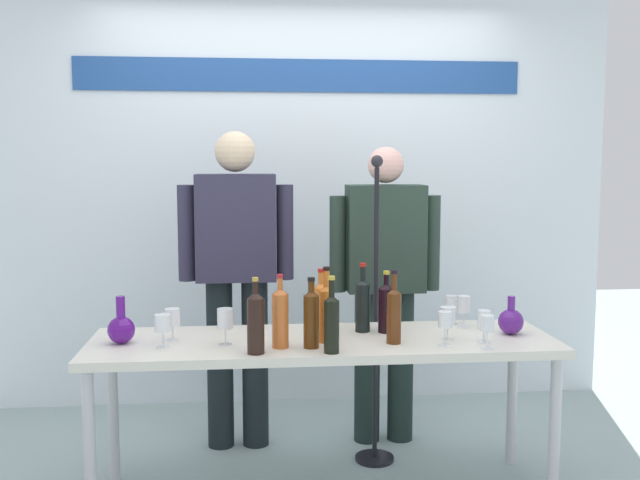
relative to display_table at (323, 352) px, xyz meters
The scene contains 25 objects.
back_wall 1.63m from the display_table, 90.00° to the left, with size 3.94×0.11×3.00m.
display_table is the anchor object (origin of this frame).
decanter_blue_left 0.91m from the display_table, behind, with size 0.12×0.12×0.21m.
decanter_blue_right 0.89m from the display_table, ahead, with size 0.12×0.12×0.18m.
presenter_left 0.80m from the display_table, 122.40° to the left, with size 0.61×0.22×1.70m.
presenter_right 0.79m from the display_table, 57.60° to the left, with size 0.60×0.22×1.62m.
wine_bottle_0 0.32m from the display_table, 87.61° to the right, with size 0.06×0.06×0.33m.
wine_bottle_1 0.26m from the display_table, 113.54° to the right, with size 0.07×0.07×0.31m.
wine_bottle_2 0.31m from the display_table, 30.74° to the left, with size 0.07×0.07×0.33m.
wine_bottle_3 0.22m from the display_table, 90.46° to the left, with size 0.07×0.07×0.31m.
wine_bottle_4 0.37m from the display_table, 17.05° to the left, with size 0.08×0.08×0.29m.
wine_bottle_5 0.43m from the display_table, 143.57° to the right, with size 0.07×0.07×0.32m.
wine_bottle_6 0.38m from the display_table, 20.46° to the right, with size 0.06×0.06×0.33m.
wine_bottle_7 0.22m from the display_table, 82.68° to the right, with size 0.07×0.07×0.34m.
wine_bottle_8 0.32m from the display_table, 145.46° to the right, with size 0.07×0.07×0.32m.
wine_glass_left_0 0.73m from the display_table, behind, with size 0.07×0.07×0.14m.
wine_glass_left_1 0.48m from the display_table, behind, with size 0.07×0.07×0.16m.
wine_glass_left_2 0.70m from the display_table, behind, with size 0.07×0.07×0.14m.
wine_glass_right_0 0.74m from the display_table, 12.32° to the left, with size 0.06×0.06×0.16m.
wine_glass_right_1 0.57m from the display_table, 19.27° to the right, with size 0.06×0.06×0.15m.
wine_glass_right_2 0.74m from the display_table, 10.38° to the right, with size 0.06×0.06×0.14m.
wine_glass_right_3 0.74m from the display_table, 19.72° to the right, with size 0.06×0.06×0.15m.
wine_glass_right_4 0.72m from the display_table, 19.57° to the left, with size 0.06×0.06×0.14m.
wine_glass_right_5 0.59m from the display_table, ahead, with size 0.07×0.07×0.15m.
microphone_stand 0.49m from the display_table, 49.58° to the left, with size 0.20×0.20×1.57m.
Camera 1 is at (-0.33, -3.20, 1.54)m, focal length 40.73 mm.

